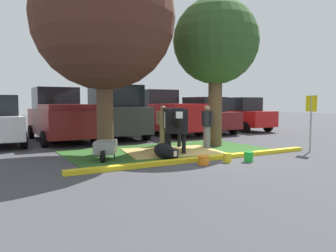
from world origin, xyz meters
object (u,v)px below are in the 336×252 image
shade_tree_left (104,19)px  bucket_green (249,157)px  calf_lying (165,151)px  wheelbarrow (106,147)px  bucket_orange (203,160)px  parking_sign (311,112)px  bucket_yellow (227,157)px  cow_holstein (175,120)px  sedan_red (240,114)px  pickup_truck_black (164,114)px  person_visitor_near (163,124)px  sedan_blue (204,116)px  pickup_truck_maroon (60,116)px  person_handler (207,125)px  shade_tree_right (216,43)px  suv_dark_grey (115,112)px

shade_tree_left → bucket_green: 6.35m
calf_lying → bucket_green: bearing=-41.6°
wheelbarrow → bucket_orange: (2.13, -2.07, -0.25)m
shade_tree_left → parking_sign: bearing=-25.0°
calf_lying → bucket_yellow: bearing=-47.5°
cow_holstein → sedan_red: (7.95, 5.48, -0.13)m
cow_holstein → wheelbarrow: (-2.70, -0.46, -0.72)m
wheelbarrow → bucket_orange: 2.98m
pickup_truck_black → sedan_red: bearing=-1.8°
person_visitor_near → shade_tree_left: bearing=-159.4°
parking_sign → sedan_blue: 7.75m
pickup_truck_maroon → pickup_truck_black: same height
person_handler → shade_tree_right: bearing=29.0°
person_visitor_near → sedan_red: (7.51, 3.82, 0.13)m
shade_tree_left → pickup_truck_black: shade_tree_left is taller
parking_sign → wheelbarrow: bearing=164.2°
parking_sign → bucket_yellow: bearing=-177.7°
bucket_green → person_handler: bearing=78.2°
person_handler → calf_lying: bearing=-154.4°
pickup_truck_black → sedan_red: (5.24, -0.16, -0.13)m
shade_tree_left → sedan_red: size_ratio=1.54×
wheelbarrow → suv_dark_grey: (2.42, 5.64, 0.88)m
person_handler → suv_dark_grey: 5.43m
suv_dark_grey → sedan_blue: 5.40m
bucket_yellow → sedan_blue: size_ratio=0.06×
wheelbarrow → bucket_green: size_ratio=5.16×
bucket_orange → cow_holstein: bearing=77.3°
shade_tree_left → pickup_truck_black: size_ratio=1.26×
shade_tree_left → parking_sign: (6.47, -3.01, -3.06)m
bucket_green → pickup_truck_maroon: size_ratio=0.06×
shade_tree_right → cow_holstein: (-2.09, -0.41, -2.93)m
shade_tree_right → sedan_blue: bearing=58.2°
pickup_truck_maroon → bucket_green: bearing=-65.6°
suv_dark_grey → pickup_truck_black: (2.98, 0.46, -0.16)m
suv_dark_grey → pickup_truck_maroon: bearing=177.4°
bucket_yellow → suv_dark_grey: suv_dark_grey is taller
suv_dark_grey → sedan_red: bearing=2.0°
cow_holstein → sedan_blue: (5.11, 5.28, -0.13)m
bucket_green → pickup_truck_maroon: (-3.67, 8.11, 0.96)m
shade_tree_left → parking_sign: shade_tree_left is taller
parking_sign → bucket_orange: bearing=-178.4°
bucket_green → sedan_blue: (4.27, 8.09, 0.83)m
sedan_red → suv_dark_grey: bearing=-178.0°
cow_holstein → suv_dark_grey: suv_dark_grey is taller
pickup_truck_maroon → suv_dark_grey: size_ratio=1.17×
person_handler → wheelbarrow: size_ratio=1.05×
person_visitor_near → wheelbarrow: bearing=-146.0°
calf_lying → pickup_truck_maroon: 6.74m
suv_dark_grey → bucket_yellow: bearing=-86.0°
shade_tree_left → shade_tree_right: shade_tree_left is taller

